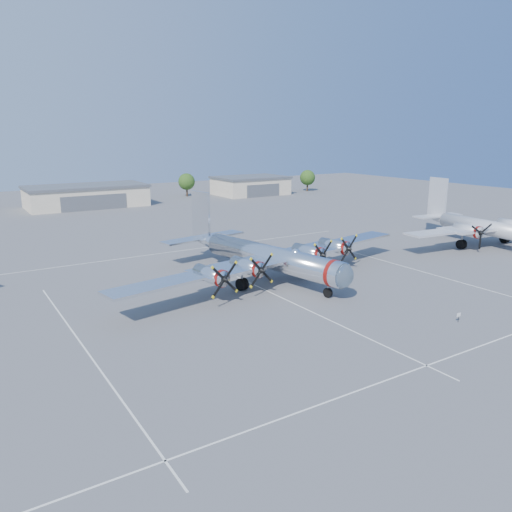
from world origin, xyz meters
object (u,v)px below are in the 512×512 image
tree_east (187,182)px  twin_engine_east (476,244)px  hangar_east (250,185)px  info_placard (459,316)px  hangar_center (87,196)px  main_bomber_b29 (263,278)px  tree_far_east (308,178)px

tree_east → twin_engine_east: 85.96m
hangar_east → twin_engine_east: size_ratio=0.64×
tree_east → info_placard: (-19.78, -105.41, -3.56)m
hangar_center → main_bomber_b29: 76.59m
hangar_east → main_bomber_b29: 89.01m
tree_east → twin_engine_east: (13.26, -84.82, -4.22)m
tree_east → info_placard: size_ratio=7.09×
hangar_east → tree_east: tree_east is taller
main_bomber_b29 → twin_engine_east: (40.70, -2.29, 0.00)m
tree_east → info_placard: tree_east is taller
hangar_east → main_bomber_b29: size_ratio=0.46×
main_bomber_b29 → info_placard: bearing=-81.6°
tree_far_east → twin_engine_east: (-24.74, -76.82, -4.22)m
tree_far_east → twin_engine_east: tree_far_east is taller
twin_engine_east → hangar_center: bearing=124.9°
info_placard → main_bomber_b29: bearing=110.6°
tree_east → main_bomber_b29: (-27.44, -82.53, -4.22)m
tree_far_east → info_placard: (-57.78, -97.41, -3.56)m
tree_far_east → twin_engine_east: size_ratio=0.21×
hangar_center → info_placard: hangar_center is taller
main_bomber_b29 → tree_east: bearing=61.5°
info_placard → hangar_east: bearing=71.3°
tree_east → info_placard: bearing=-100.6°
hangar_center → tree_far_east: 68.05m
twin_engine_east → hangar_east: bearing=92.7°
hangar_center → hangar_east: same height
hangar_east → info_placard: bearing=-110.8°
tree_east → hangar_center: bearing=-168.6°
tree_east → main_bomber_b29: 87.08m
hangar_east → tree_east: (-18.00, 6.04, 1.51)m
tree_far_east → twin_engine_east: bearing=-107.8°
info_placard → tree_far_east: bearing=61.5°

